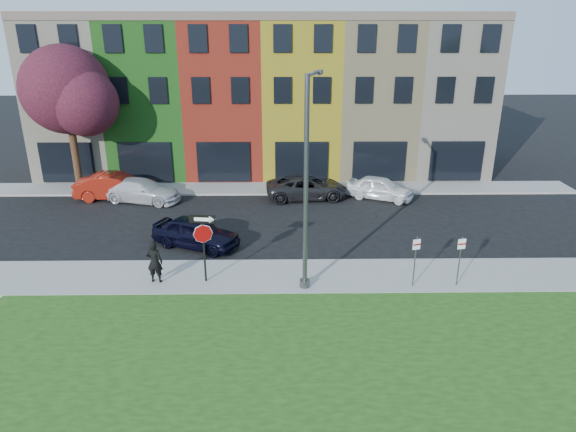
{
  "coord_description": "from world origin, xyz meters",
  "views": [
    {
      "loc": [
        -1.32,
        -15.92,
        9.89
      ],
      "look_at": [
        -1.04,
        4.0,
        2.36
      ],
      "focal_mm": 32.0,
      "sensor_mm": 36.0,
      "label": 1
    }
  ],
  "objects_px": {
    "sedan_near": "(196,233)",
    "man": "(155,262)",
    "street_lamp": "(307,186)",
    "stop_sign": "(203,235)"
  },
  "relations": [
    {
      "from": "sedan_near",
      "to": "man",
      "type": "bearing_deg",
      "value": -171.59
    },
    {
      "from": "stop_sign",
      "to": "street_lamp",
      "type": "xyz_separation_m",
      "value": [
        4.02,
        -0.32,
        2.08
      ]
    },
    {
      "from": "man",
      "to": "stop_sign",
      "type": "bearing_deg",
      "value": -172.69
    },
    {
      "from": "sedan_near",
      "to": "street_lamp",
      "type": "height_order",
      "value": "street_lamp"
    },
    {
      "from": "man",
      "to": "street_lamp",
      "type": "distance_m",
      "value": 6.82
    },
    {
      "from": "stop_sign",
      "to": "street_lamp",
      "type": "height_order",
      "value": "street_lamp"
    },
    {
      "from": "man",
      "to": "street_lamp",
      "type": "xyz_separation_m",
      "value": [
        6.0,
        -0.3,
        3.23
      ]
    },
    {
      "from": "stop_sign",
      "to": "street_lamp",
      "type": "distance_m",
      "value": 4.54
    },
    {
      "from": "sedan_near",
      "to": "street_lamp",
      "type": "relative_size",
      "value": 0.55
    },
    {
      "from": "man",
      "to": "sedan_near",
      "type": "height_order",
      "value": "man"
    }
  ]
}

